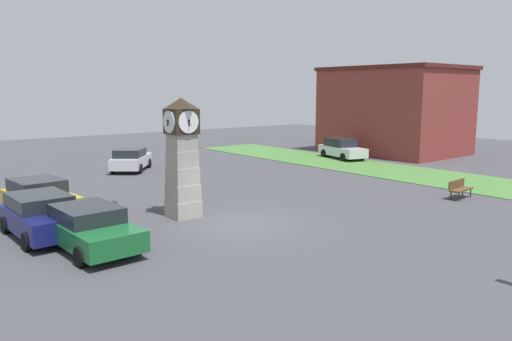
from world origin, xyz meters
TOP-DOWN VIEW (x-y plane):
  - ground_plane at (0.00, 0.00)m, footprint 85.28×85.28m
  - clock_tower at (-2.40, -1.26)m, footprint 1.43×1.43m
  - bollard_near_tower at (-1.72, -5.52)m, footprint 0.28×0.28m
  - bollard_mid_row at (-2.37, -4.28)m, footprint 0.25×0.25m
  - car_navy_sedan at (-6.08, -6.00)m, footprint 4.24×2.33m
  - car_near_tower at (-3.05, -6.73)m, footprint 4.44×2.22m
  - car_by_building at (-0.43, -5.92)m, footprint 4.39×2.23m
  - car_silver_hatch at (-15.18, 2.19)m, footprint 4.28×3.97m
  - car_end_of_row at (-10.56, 17.56)m, footprint 4.66×2.73m
  - bench at (2.87, 11.22)m, footprint 0.67×1.64m
  - warehouse_blue_far at (-10.42, 23.81)m, footprint 10.85×8.72m
  - grass_verge_far at (2.31, 15.63)m, footprint 51.17×5.74m

SIDE VIEW (x-z plane):
  - ground_plane at x=0.00m, z-range 0.00..0.00m
  - grass_verge_far at x=2.31m, z-range 0.00..0.04m
  - bench at x=2.87m, z-range 0.07..0.97m
  - bollard_near_tower at x=-1.72m, z-range 0.01..1.12m
  - bollard_mid_row at x=-2.37m, z-range 0.01..1.13m
  - car_by_building at x=-0.43m, z-range 0.02..1.48m
  - car_silver_hatch at x=-15.18m, z-range 0.02..1.51m
  - car_near_tower at x=-3.05m, z-range 0.02..1.55m
  - car_end_of_row at x=-10.56m, z-range 0.01..1.59m
  - car_navy_sedan at x=-6.08m, z-range 0.01..1.60m
  - clock_tower at x=-2.40m, z-range 0.00..4.97m
  - warehouse_blue_far at x=-10.42m, z-range 0.01..7.21m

